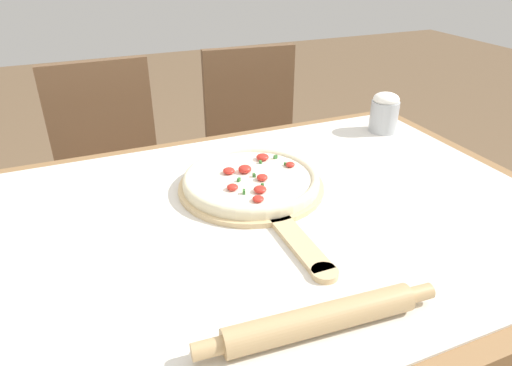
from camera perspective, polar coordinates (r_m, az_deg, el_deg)
dining_table at (r=1.05m, az=2.25°, el=-8.67°), size 1.30×0.95×0.74m
towel_cloth at (r=0.99m, az=2.36°, el=-3.83°), size 1.22×0.87×0.00m
pizza_peel at (r=1.06m, az=-0.14°, el=-0.98°), size 0.34×0.54×0.01m
pizza at (r=1.07m, az=-0.61°, el=0.47°), size 0.32×0.32×0.04m
rolling_pin at (r=0.72m, az=8.06°, el=-16.49°), size 0.39×0.07×0.04m
chair_left at (r=1.78m, az=-17.61°, el=1.89°), size 0.41×0.41×0.89m
chair_right at (r=1.90m, az=-0.03°, el=5.00°), size 0.43×0.43×0.89m
flour_cup at (r=1.45m, az=15.76°, el=8.53°), size 0.08×0.08×0.12m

